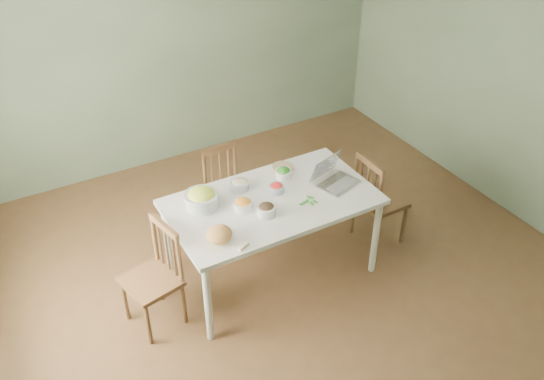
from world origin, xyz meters
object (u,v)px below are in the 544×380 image
chair_far (230,193)px  bowl_squash (202,198)px  bread_boule (219,234)px  chair_right (381,198)px  dining_table (272,237)px  chair_left (151,279)px  laptop (339,174)px

chair_far → bowl_squash: (-0.49, -0.54, 0.46)m
chair_far → bread_boule: bearing=-122.8°
chair_right → bowl_squash: size_ratio=3.31×
dining_table → chair_right: size_ratio=1.84×
chair_left → bowl_squash: (0.58, 0.24, 0.43)m
laptop → bowl_squash: bearing=149.3°
chair_left → chair_right: bearing=76.9°
chair_far → dining_table: bearing=-90.0°
laptop → chair_left: bearing=161.9°
chair_far → chair_left: bearing=-147.7°
dining_table → chair_far: chair_far is taller
chair_far → bowl_squash: 0.86m
chair_right → bowl_squash: (-1.68, 0.27, 0.42)m
dining_table → bread_boule: (-0.61, -0.27, 0.47)m
chair_right → bowl_squash: 1.76m
chair_left → bread_boule: (0.51, -0.23, 0.41)m
chair_left → dining_table: bearing=79.7°
bowl_squash → laptop: 1.19m
chair_left → bowl_squash: size_ratio=3.28×
dining_table → bread_boule: 0.81m
chair_left → laptop: laptop is taller
chair_right → laptop: (-0.52, -0.02, 0.46)m
dining_table → chair_left: 1.12m
dining_table → bread_boule: bread_boule is taller
chair_right → dining_table: bearing=87.0°
bread_boule → laptop: 1.23m
chair_far → bread_boule: (-0.56, -1.01, 0.44)m
chair_left → chair_right: 2.26m
chair_right → chair_left: bearing=89.8°
chair_right → laptop: 0.70m
bread_boule → bowl_squash: bowl_squash is taller
chair_far → bread_boule: bread_boule is taller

